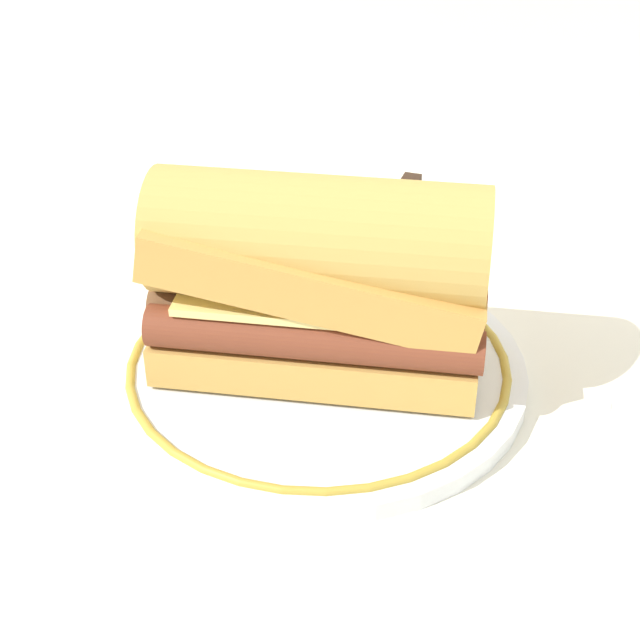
% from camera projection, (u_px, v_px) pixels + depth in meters
% --- Properties ---
extents(ground_plane, '(1.50, 1.50, 0.00)m').
position_uv_depth(ground_plane, '(300.00, 407.00, 0.60)').
color(ground_plane, silver).
extents(plate, '(0.27, 0.27, 0.01)m').
position_uv_depth(plate, '(320.00, 368.00, 0.62)').
color(plate, white).
rests_on(plate, ground_plane).
extents(sausage_sandwich, '(0.22, 0.14, 0.13)m').
position_uv_depth(sausage_sandwich, '(320.00, 276.00, 0.58)').
color(sausage_sandwich, '#C29546').
rests_on(sausage_sandwich, plate).
extents(butter_knife, '(0.02, 0.14, 0.01)m').
position_uv_depth(butter_knife, '(398.00, 206.00, 0.82)').
color(butter_knife, silver).
rests_on(butter_knife, ground_plane).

